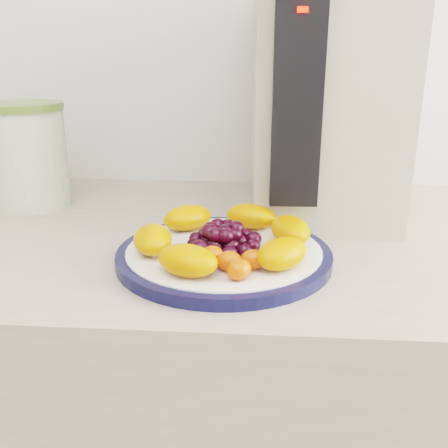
{
  "coord_description": "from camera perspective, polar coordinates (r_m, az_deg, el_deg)",
  "views": [
    {
      "loc": [
        0.16,
        0.49,
        1.15
      ],
      "look_at": [
        0.12,
        1.08,
        0.95
      ],
      "focal_mm": 40.0,
      "sensor_mm": 36.0,
      "label": 1
    }
  ],
  "objects": [
    {
      "name": "plate_rim",
      "position": [
        0.64,
        0.0,
        -3.6
      ],
      "size": [
        0.27,
        0.27,
        0.01
      ],
      "primitive_type": "cylinder",
      "color": "#0E1237",
      "rests_on": "counter"
    },
    {
      "name": "plate_face",
      "position": [
        0.64,
        0.0,
        -3.52
      ],
      "size": [
        0.25,
        0.25,
        0.02
      ],
      "primitive_type": "cylinder",
      "color": "white",
      "rests_on": "counter"
    },
    {
      "name": "canister",
      "position": [
        0.92,
        -21.7,
        6.92
      ],
      "size": [
        0.16,
        0.16,
        0.16
      ],
      "primitive_type": "cylinder",
      "rotation": [
        0.0,
        0.0,
        -0.16
      ],
      "color": "#415A13",
      "rests_on": "counter"
    },
    {
      "name": "canister_lid",
      "position": [
        0.91,
        -22.38,
        12.32
      ],
      "size": [
        0.16,
        0.16,
        0.01
      ],
      "primitive_type": "cylinder",
      "rotation": [
        0.0,
        0.0,
        -0.16
      ],
      "color": "#596F31",
      "rests_on": "canister"
    },
    {
      "name": "appliance_body",
      "position": [
        0.84,
        11.12,
        14.19
      ],
      "size": [
        0.23,
        0.31,
        0.38
      ],
      "primitive_type": "cube",
      "rotation": [
        0.0,
        0.0,
        0.03
      ],
      "color": "#A6A18E",
      "rests_on": "counter"
    },
    {
      "name": "appliance_panel",
      "position": [
        0.67,
        8.39,
        13.77
      ],
      "size": [
        0.07,
        0.02,
        0.28
      ],
      "primitive_type": "cube",
      "rotation": [
        0.0,
        0.0,
        0.03
      ],
      "color": "black",
      "rests_on": "appliance_body"
    },
    {
      "name": "appliance_led",
      "position": [
        0.66,
        8.98,
        23.05
      ],
      "size": [
        0.01,
        0.01,
        0.01
      ],
      "primitive_type": "cube",
      "rotation": [
        0.0,
        0.0,
        0.03
      ],
      "color": "#FF0C05",
      "rests_on": "appliance_panel"
    },
    {
      "name": "fruit_plate",
      "position": [
        0.63,
        0.17,
        -1.5
      ],
      "size": [
        0.24,
        0.24,
        0.03
      ],
      "color": "#DB6704",
      "rests_on": "plate_face"
    }
  ]
}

